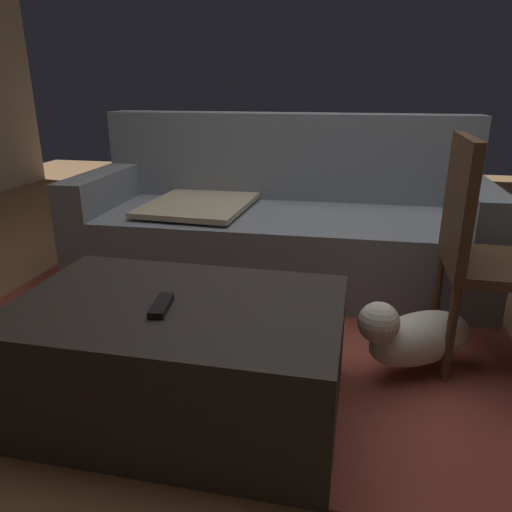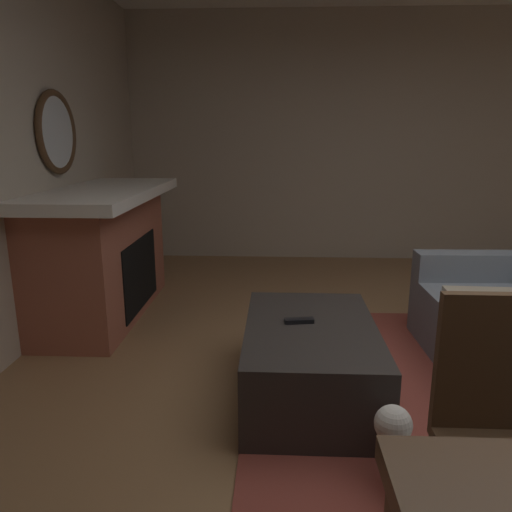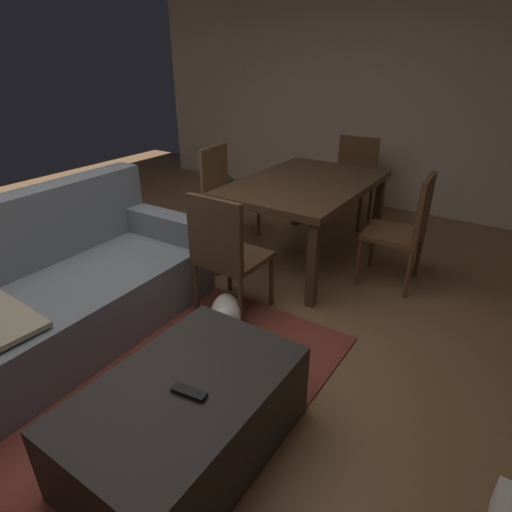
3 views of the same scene
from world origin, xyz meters
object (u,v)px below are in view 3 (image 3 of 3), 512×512
(small_dog, at_px, (225,316))
(potted_plant, at_px, (218,191))
(ottoman_coffee_table, at_px, (187,419))
(dining_chair_north, at_px, (224,188))
(dining_table, at_px, (305,189))
(tv_remote, at_px, (189,392))
(dining_chair_east, at_px, (353,176))
(couch, at_px, (38,301))
(dining_chair_south, at_px, (406,225))
(dining_chair_west, at_px, (225,250))

(small_dog, bearing_deg, potted_plant, 39.37)
(ottoman_coffee_table, bearing_deg, dining_chair_north, 33.74)
(dining_table, height_order, potted_plant, dining_table)
(ottoman_coffee_table, height_order, tv_remote, tv_remote)
(ottoman_coffee_table, bearing_deg, dining_table, 14.37)
(dining_chair_east, relative_size, small_dog, 1.83)
(dining_table, relative_size, dining_chair_east, 1.66)
(dining_chair_east, distance_m, potted_plant, 1.53)
(couch, relative_size, dining_chair_south, 2.47)
(dining_chair_north, bearing_deg, tv_remote, -145.51)
(dining_chair_south, height_order, dining_chair_west, same)
(tv_remote, height_order, potted_plant, potted_plant)
(small_dog, bearing_deg, dining_chair_north, 37.67)
(dining_table, distance_m, small_dog, 1.49)
(tv_remote, bearing_deg, dining_chair_south, -15.70)
(dining_chair_west, height_order, dining_chair_east, same)
(dining_chair_east, xyz_separation_m, small_dog, (-2.56, -0.17, -0.35))
(tv_remote, relative_size, dining_chair_west, 0.17)
(ottoman_coffee_table, bearing_deg, dining_chair_east, 9.63)
(dining_chair_north, xyz_separation_m, small_dog, (-1.39, -1.07, -0.35))
(couch, distance_m, dining_chair_east, 3.37)
(couch, xyz_separation_m, ottoman_coffee_table, (-0.12, -1.37, -0.11))
(ottoman_coffee_table, relative_size, dining_chair_north, 1.18)
(dining_chair_south, bearing_deg, ottoman_coffee_table, 171.31)
(dining_table, relative_size, small_dog, 3.04)
(dining_chair_west, height_order, small_dog, dining_chair_west)
(couch, height_order, tv_remote, couch)
(dining_table, distance_m, dining_chair_south, 0.92)
(tv_remote, distance_m, dining_chair_south, 2.27)
(dining_chair_east, bearing_deg, dining_chair_west, -179.88)
(dining_chair_south, distance_m, dining_chair_east, 1.47)
(dining_table, relative_size, dining_chair_south, 1.66)
(ottoman_coffee_table, relative_size, small_dog, 2.16)
(dining_chair_east, distance_m, small_dog, 2.59)
(couch, relative_size, dining_table, 1.49)
(tv_remote, height_order, dining_chair_east, dining_chair_east)
(couch, height_order, ottoman_coffee_table, couch)
(ottoman_coffee_table, distance_m, small_dog, 0.92)
(ottoman_coffee_table, relative_size, dining_chair_east, 1.18)
(couch, relative_size, small_dog, 4.53)
(couch, bearing_deg, potted_plant, 11.88)
(dining_chair_south, height_order, potted_plant, dining_chair_south)
(ottoman_coffee_table, xyz_separation_m, dining_chair_east, (3.38, 0.57, 0.31))
(tv_remote, bearing_deg, small_dog, 20.05)
(tv_remote, bearing_deg, dining_table, 6.98)
(ottoman_coffee_table, distance_m, dining_chair_west, 1.24)
(ottoman_coffee_table, relative_size, dining_chair_south, 1.18)
(dining_chair_south, relative_size, small_dog, 1.83)
(dining_chair_north, relative_size, dining_chair_east, 1.00)
(potted_plant, bearing_deg, dining_chair_east, -60.81)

